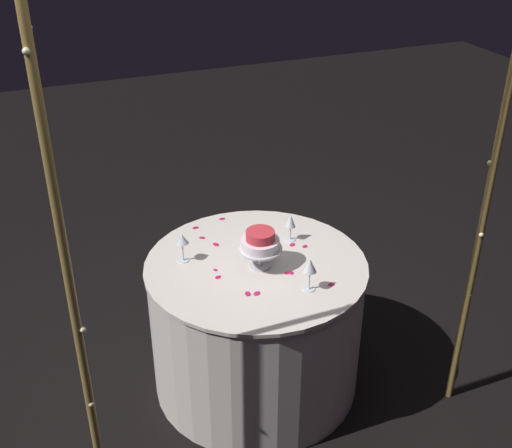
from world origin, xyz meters
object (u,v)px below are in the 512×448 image
tiered_cake (260,243)px  wine_glass_2 (310,267)px  wine_glass_0 (290,222)px  decorative_arch (304,182)px  main_table (256,324)px  wine_glass_1 (182,240)px

tiered_cake → wine_glass_2: bearing=116.9°
wine_glass_0 → decorative_arch: bearing=68.7°
tiered_cake → wine_glass_0: tiered_cake is taller
wine_glass_2 → wine_glass_0: bearing=-103.4°
decorative_arch → wine_glass_0: bearing=-111.3°
wine_glass_0 → wine_glass_2: (0.11, 0.46, 0.02)m
decorative_arch → wine_glass_2: decorative_arch is taller
main_table → tiered_cake: (-0.01, 0.03, 0.52)m
wine_glass_0 → tiered_cake: bearing=36.2°
wine_glass_0 → wine_glass_2: size_ratio=0.90×
decorative_arch → wine_glass_0: size_ratio=14.82×
decorative_arch → main_table: decorative_arch is taller
wine_glass_1 → wine_glass_0: bearing=178.8°
decorative_arch → wine_glass_1: 0.95m
main_table → tiered_cake: size_ratio=5.18×
main_table → tiered_cake: 0.53m
decorative_arch → tiered_cake: 0.73m
tiered_cake → wine_glass_2: (-0.14, 0.27, -0.01)m
main_table → wine_glass_0: wine_glass_0 is taller
wine_glass_2 → decorative_arch: bearing=54.2°
decorative_arch → tiered_cake: (-0.01, -0.48, -0.55)m
tiered_cake → wine_glass_1: 0.40m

